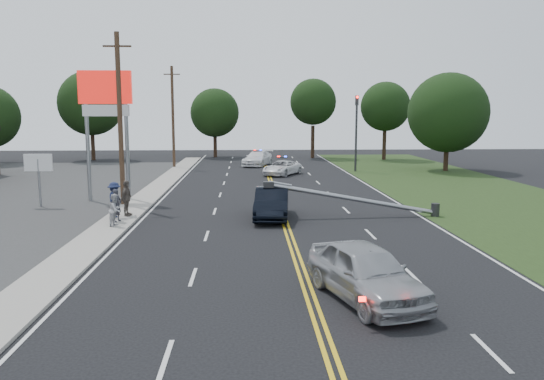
{
  "coord_description": "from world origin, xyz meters",
  "views": [
    {
      "loc": [
        -1.84,
        -19.23,
        5.44
      ],
      "look_at": [
        -0.66,
        6.47,
        1.7
      ],
      "focal_mm": 35.0,
      "sensor_mm": 36.0,
      "label": 1
    }
  ],
  "objects_px": {
    "utility_pole_far": "(173,117)",
    "bystander_d": "(126,198)",
    "crashed_sedan": "(272,203)",
    "emergency_b": "(258,158)",
    "utility_pole_mid": "(120,119)",
    "bystander_b": "(115,210)",
    "bystander_c": "(114,200)",
    "waiting_sedan": "(366,272)",
    "pylon_sign": "(106,104)",
    "emergency_a": "(282,168)",
    "traffic_signal": "(356,126)",
    "fallen_streetlight": "(363,200)",
    "small_sign": "(38,167)",
    "bystander_a": "(117,205)"
  },
  "relations": [
    {
      "from": "small_sign",
      "to": "bystander_b",
      "type": "height_order",
      "value": "small_sign"
    },
    {
      "from": "utility_pole_far",
      "to": "emergency_a",
      "type": "height_order",
      "value": "utility_pole_far"
    },
    {
      "from": "pylon_sign",
      "to": "utility_pole_mid",
      "type": "bearing_deg",
      "value": -56.98
    },
    {
      "from": "crashed_sedan",
      "to": "emergency_b",
      "type": "xyz_separation_m",
      "value": [
        -0.18,
        27.93,
        -0.03
      ]
    },
    {
      "from": "waiting_sedan",
      "to": "emergency_b",
      "type": "height_order",
      "value": "waiting_sedan"
    },
    {
      "from": "bystander_a",
      "to": "waiting_sedan",
      "type": "bearing_deg",
      "value": -115.71
    },
    {
      "from": "utility_pole_mid",
      "to": "bystander_b",
      "type": "relative_size",
      "value": 6.48
    },
    {
      "from": "bystander_c",
      "to": "bystander_d",
      "type": "bearing_deg",
      "value": -86.5
    },
    {
      "from": "utility_pole_mid",
      "to": "emergency_a",
      "type": "relative_size",
      "value": 2.2
    },
    {
      "from": "utility_pole_far",
      "to": "emergency_b",
      "type": "relative_size",
      "value": 1.89
    },
    {
      "from": "emergency_a",
      "to": "bystander_d",
      "type": "xyz_separation_m",
      "value": [
        -9.37,
        -19.04,
        0.42
      ]
    },
    {
      "from": "fallen_streetlight",
      "to": "utility_pole_far",
      "type": "xyz_separation_m",
      "value": [
        -13.39,
        26.0,
        4.17
      ]
    },
    {
      "from": "pylon_sign",
      "to": "bystander_a",
      "type": "xyz_separation_m",
      "value": [
        2.19,
        -7.17,
        -5.07
      ]
    },
    {
      "from": "traffic_signal",
      "to": "emergency_b",
      "type": "height_order",
      "value": "traffic_signal"
    },
    {
      "from": "small_sign",
      "to": "emergency_a",
      "type": "relative_size",
      "value": 0.68
    },
    {
      "from": "small_sign",
      "to": "fallen_streetlight",
      "type": "height_order",
      "value": "small_sign"
    },
    {
      "from": "traffic_signal",
      "to": "bystander_a",
      "type": "relative_size",
      "value": 4.35
    },
    {
      "from": "waiting_sedan",
      "to": "utility_pole_mid",
      "type": "bearing_deg",
      "value": 106.74
    },
    {
      "from": "fallen_streetlight",
      "to": "bystander_c",
      "type": "distance_m",
      "value": 12.9
    },
    {
      "from": "bystander_c",
      "to": "fallen_streetlight",
      "type": "bearing_deg",
      "value": -118.06
    },
    {
      "from": "waiting_sedan",
      "to": "emergency_b",
      "type": "xyz_separation_m",
      "value": [
        -2.37,
        40.22,
        -0.07
      ]
    },
    {
      "from": "pylon_sign",
      "to": "bystander_c",
      "type": "bearing_deg",
      "value": -73.36
    },
    {
      "from": "traffic_signal",
      "to": "fallen_streetlight",
      "type": "height_order",
      "value": "traffic_signal"
    },
    {
      "from": "traffic_signal",
      "to": "bystander_c",
      "type": "relative_size",
      "value": 3.86
    },
    {
      "from": "traffic_signal",
      "to": "utility_pole_mid",
      "type": "distance_m",
      "value": 25.12
    },
    {
      "from": "bystander_b",
      "to": "traffic_signal",
      "type": "bearing_deg",
      "value": -22.19
    },
    {
      "from": "emergency_a",
      "to": "traffic_signal",
      "type": "bearing_deg",
      "value": 50.17
    },
    {
      "from": "crashed_sedan",
      "to": "emergency_a",
      "type": "xyz_separation_m",
      "value": [
        1.8,
        19.47,
        -0.16
      ]
    },
    {
      "from": "utility_pole_far",
      "to": "bystander_d",
      "type": "height_order",
      "value": "utility_pole_far"
    },
    {
      "from": "utility_pole_mid",
      "to": "utility_pole_far",
      "type": "height_order",
      "value": "same"
    },
    {
      "from": "fallen_streetlight",
      "to": "waiting_sedan",
      "type": "distance_m",
      "value": 12.67
    },
    {
      "from": "traffic_signal",
      "to": "bystander_b",
      "type": "relative_size",
      "value": 4.57
    },
    {
      "from": "small_sign",
      "to": "utility_pole_far",
      "type": "relative_size",
      "value": 0.31
    },
    {
      "from": "bystander_b",
      "to": "emergency_a",
      "type": "bearing_deg",
      "value": -11.41
    },
    {
      "from": "traffic_signal",
      "to": "bystander_a",
      "type": "distance_m",
      "value": 28.69
    },
    {
      "from": "pylon_sign",
      "to": "crashed_sedan",
      "type": "height_order",
      "value": "pylon_sign"
    },
    {
      "from": "emergency_a",
      "to": "bystander_c",
      "type": "distance_m",
      "value": 21.76
    },
    {
      "from": "traffic_signal",
      "to": "emergency_a",
      "type": "bearing_deg",
      "value": -159.71
    },
    {
      "from": "pylon_sign",
      "to": "emergency_a",
      "type": "relative_size",
      "value": 1.76
    },
    {
      "from": "bystander_c",
      "to": "utility_pole_mid",
      "type": "bearing_deg",
      "value": -21.03
    },
    {
      "from": "crashed_sedan",
      "to": "emergency_b",
      "type": "distance_m",
      "value": 27.93
    },
    {
      "from": "traffic_signal",
      "to": "bystander_c",
      "type": "xyz_separation_m",
      "value": [
        -17.01,
        -21.99,
        -3.17
      ]
    },
    {
      "from": "small_sign",
      "to": "bystander_b",
      "type": "relative_size",
      "value": 2.01
    },
    {
      "from": "utility_pole_far",
      "to": "crashed_sedan",
      "type": "distance_m",
      "value": 27.81
    },
    {
      "from": "pylon_sign",
      "to": "bystander_b",
      "type": "xyz_separation_m",
      "value": [
        2.35,
        -8.16,
        -5.11
      ]
    },
    {
      "from": "bystander_c",
      "to": "waiting_sedan",
      "type": "bearing_deg",
      "value": -168.35
    },
    {
      "from": "pylon_sign",
      "to": "bystander_b",
      "type": "height_order",
      "value": "pylon_sign"
    },
    {
      "from": "small_sign",
      "to": "emergency_b",
      "type": "height_order",
      "value": "small_sign"
    },
    {
      "from": "pylon_sign",
      "to": "bystander_d",
      "type": "height_order",
      "value": "pylon_sign"
    },
    {
      "from": "traffic_signal",
      "to": "utility_pole_mid",
      "type": "xyz_separation_m",
      "value": [
        -17.5,
        -18.0,
        0.88
      ]
    }
  ]
}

